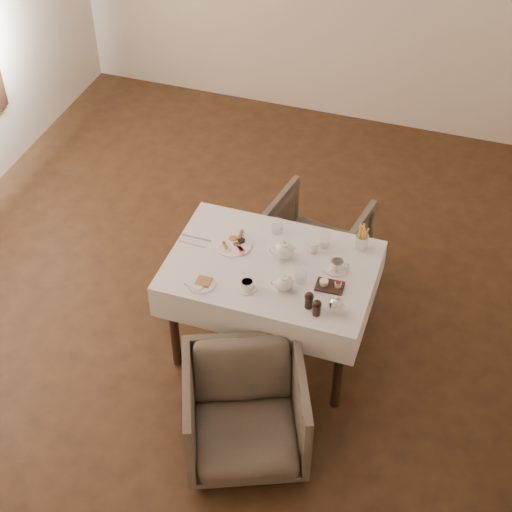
{
  "coord_description": "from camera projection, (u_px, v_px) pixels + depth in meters",
  "views": [
    {
      "loc": [
        1.57,
        -3.89,
        4.05
      ],
      "look_at": [
        0.45,
        -0.52,
        0.82
      ],
      "focal_mm": 55.0,
      "sensor_mm": 36.0,
      "label": 1
    }
  ],
  "objects": [
    {
      "name": "glass_mid",
      "position": [
        301.0,
        275.0,
        4.69
      ],
      "size": [
        0.08,
        0.08,
        0.1
      ],
      "primitive_type": "cylinder",
      "rotation": [
        0.0,
        0.0,
        0.17
      ],
      "color": "silver",
      "rests_on": "table"
    },
    {
      "name": "teapot_front",
      "position": [
        284.0,
        282.0,
        4.64
      ],
      "size": [
        0.18,
        0.16,
        0.12
      ],
      "primitive_type": null,
      "rotation": [
        0.0,
        0.0,
        0.34
      ],
      "color": "white",
      "rests_on": "table"
    },
    {
      "name": "glass_right",
      "position": [
        325.0,
        240.0,
        4.93
      ],
      "size": [
        0.08,
        0.08,
        0.09
      ],
      "primitive_type": "cylinder",
      "rotation": [
        0.0,
        0.0,
        0.14
      ],
      "color": "silver",
      "rests_on": "table"
    },
    {
      "name": "armchair_far",
      "position": [
        314.0,
        242.0,
        5.67
      ],
      "size": [
        0.77,
        0.78,
        0.62
      ],
      "primitive_type": "imported",
      "rotation": [
        0.0,
        0.0,
        2.97
      ],
      "color": "#50483B",
      "rests_on": "ground"
    },
    {
      "name": "pepper_mill_right",
      "position": [
        317.0,
        308.0,
        4.49
      ],
      "size": [
        0.06,
        0.06,
        0.11
      ],
      "primitive_type": null,
      "rotation": [
        0.0,
        0.0,
        -0.05
      ],
      "color": "black",
      "rests_on": "table"
    },
    {
      "name": "side_plate",
      "position": [
        200.0,
        283.0,
        4.7
      ],
      "size": [
        0.19,
        0.17,
        0.02
      ],
      "rotation": [
        0.0,
        0.0,
        -0.19
      ],
      "color": "white",
      "rests_on": "table"
    },
    {
      "name": "armchair_near",
      "position": [
        245.0,
        412.0,
        4.54
      ],
      "size": [
        0.91,
        0.93,
        0.65
      ],
      "primitive_type": "imported",
      "rotation": [
        0.0,
        0.0,
        0.4
      ],
      "color": "#50483B",
      "rests_on": "ground"
    },
    {
      "name": "table",
      "position": [
        271.0,
        278.0,
        4.92
      ],
      "size": [
        1.28,
        0.88,
        0.75
      ],
      "color": "black",
      "rests_on": "ground"
    },
    {
      "name": "silver_pot",
      "position": [
        336.0,
        304.0,
        4.5
      ],
      "size": [
        0.13,
        0.11,
        0.12
      ],
      "primitive_type": null,
      "rotation": [
        0.0,
        0.0,
        -0.22
      ],
      "color": "white",
      "rests_on": "table"
    },
    {
      "name": "fries_cup",
      "position": [
        362.0,
        238.0,
        4.9
      ],
      "size": [
        0.08,
        0.08,
        0.18
      ],
      "rotation": [
        0.0,
        0.0,
        0.09
      ],
      "color": "silver",
      "rests_on": "table"
    },
    {
      "name": "creamer",
      "position": [
        313.0,
        246.0,
        4.9
      ],
      "size": [
        0.07,
        0.07,
        0.07
      ],
      "primitive_type": "cylinder",
      "rotation": [
        0.0,
        0.0,
        0.09
      ],
      "color": "white",
      "rests_on": "table"
    },
    {
      "name": "teacup_near",
      "position": [
        247.0,
        285.0,
        4.66
      ],
      "size": [
        0.12,
        0.12,
        0.06
      ],
      "rotation": [
        0.0,
        0.0,
        -0.16
      ],
      "color": "white",
      "rests_on": "table"
    },
    {
      "name": "condiment_board",
      "position": [
        330.0,
        285.0,
        4.68
      ],
      "size": [
        0.17,
        0.12,
        0.04
      ],
      "rotation": [
        0.0,
        0.0,
        0.04
      ],
      "color": "black",
      "rests_on": "table"
    },
    {
      "name": "teacup_far",
      "position": [
        337.0,
        266.0,
        4.78
      ],
      "size": [
        0.14,
        0.14,
        0.07
      ],
      "rotation": [
        0.0,
        0.0,
        0.23
      ],
      "color": "white",
      "rests_on": "table"
    },
    {
      "name": "pepper_mill_left",
      "position": [
        309.0,
        300.0,
        4.53
      ],
      "size": [
        0.07,
        0.07,
        0.11
      ],
      "primitive_type": null,
      "rotation": [
        0.0,
        0.0,
        -0.17
      ],
      "color": "black",
      "rests_on": "table"
    },
    {
      "name": "glass_left",
      "position": [
        277.0,
        226.0,
        5.03
      ],
      "size": [
        0.09,
        0.09,
        0.1
      ],
      "primitive_type": "cylinder",
      "rotation": [
        0.0,
        0.0,
        0.35
      ],
      "color": "silver",
      "rests_on": "table"
    },
    {
      "name": "cutlery_fork",
      "position": [
        197.0,
        238.0,
        5.02
      ],
      "size": [
        0.2,
        0.02,
        0.0
      ],
      "primitive_type": "cube",
      "rotation": [
        0.0,
        0.0,
        1.57
      ],
      "color": "silver",
      "rests_on": "table"
    },
    {
      "name": "breakfast_plate",
      "position": [
        233.0,
        243.0,
        4.97
      ],
      "size": [
        0.25,
        0.25,
        0.03
      ],
      "rotation": [
        0.0,
        0.0,
        -0.3
      ],
      "color": "white",
      "rests_on": "table"
    },
    {
      "name": "cutlery_knife",
      "position": [
        192.0,
        244.0,
        4.97
      ],
      "size": [
        0.18,
        0.02,
        0.0
      ],
      "primitive_type": "cube",
      "rotation": [
        0.0,
        0.0,
        1.55
      ],
      "color": "silver",
      "rests_on": "table"
    },
    {
      "name": "teapot_centre",
      "position": [
        284.0,
        249.0,
        4.84
      ],
      "size": [
        0.2,
        0.18,
        0.14
      ],
      "primitive_type": null,
      "rotation": [
        0.0,
        0.0,
        0.36
      ],
      "color": "white",
      "rests_on": "table"
    }
  ]
}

